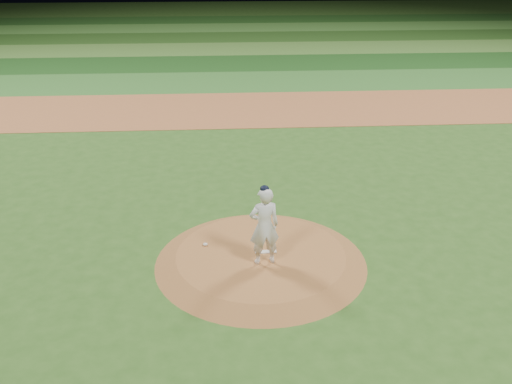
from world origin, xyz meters
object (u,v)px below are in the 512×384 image
pitchers_mound (261,258)px  rosin_bag (205,244)px  pitching_rubber (266,252)px  pitcher_on_mound (264,226)px

pitchers_mound → rosin_bag: (-1.45, 0.53, 0.16)m
pitching_rubber → rosin_bag: rosin_bag is taller
pitchers_mound → pitching_rubber: size_ratio=9.79×
pitching_rubber → pitcher_on_mound: size_ratio=0.26×
pitcher_on_mound → pitchers_mound: bearing=97.1°
pitching_rubber → pitcher_on_mound: bearing=-99.9°
pitchers_mound → pitcher_on_mound: bearing=-82.9°
pitchers_mound → rosin_bag: bearing=159.9°
pitching_rubber → rosin_bag: bearing=163.4°
pitchers_mound → pitcher_on_mound: pitcher_on_mound is taller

